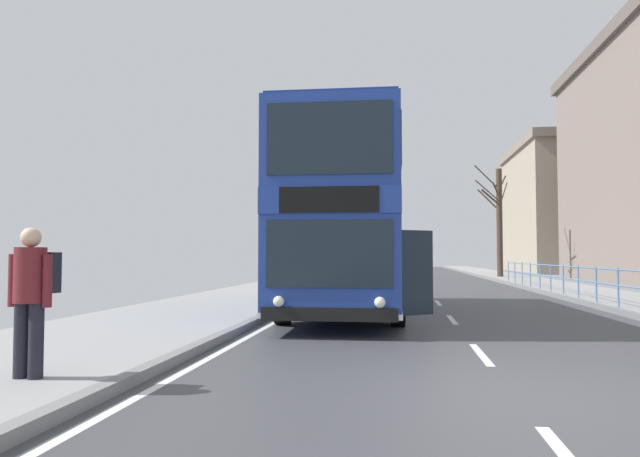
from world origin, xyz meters
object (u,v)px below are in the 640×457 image
(background_building_00, at_px, (587,207))
(double_decker_bus_main, at_px, (349,222))
(pedestrian_with_backpack, at_px, (32,290))
(bare_tree_far_00, at_px, (499,219))

(background_building_00, bearing_deg, double_decker_bus_main, -114.50)
(pedestrian_with_backpack, relative_size, background_building_00, 0.11)
(double_decker_bus_main, bearing_deg, bare_tree_far_00, 71.85)
(pedestrian_with_backpack, bearing_deg, background_building_00, 66.95)
(double_decker_bus_main, height_order, background_building_00, background_building_00)
(double_decker_bus_main, relative_size, bare_tree_far_00, 1.43)
(bare_tree_far_00, bearing_deg, double_decker_bus_main, -108.15)
(double_decker_bus_main, distance_m, background_building_00, 43.15)
(background_building_00, bearing_deg, pedestrian_with_backpack, -113.05)
(bare_tree_far_00, xyz_separation_m, background_building_00, (10.16, 15.73, 1.91))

